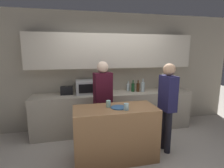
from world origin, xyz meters
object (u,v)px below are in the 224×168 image
bottle_0 (128,87)px  bottle_1 (133,87)px  cup_0 (108,104)px  microwave (88,87)px  toaster (67,90)px  bottle_3 (143,87)px  person_left (103,96)px  cup_1 (126,107)px  plate_on_island (119,107)px  bottle_2 (138,87)px  potted_plant (163,82)px  person_center (167,101)px

bottle_0 → bottle_1: 0.13m
cup_0 → microwave: bearing=102.3°
toaster → bottle_3: bearing=-3.5°
bottle_0 → person_left: bearing=-137.3°
bottle_3 → toaster: bearing=176.5°
cup_1 → bottle_3: bearing=57.6°
plate_on_island → cup_0: cup_0 is taller
bottle_3 → cup_0: size_ratio=2.76×
bottle_2 → plate_on_island: bearing=-124.0°
microwave → person_left: bearing=-68.7°
microwave → potted_plant: potted_plant is taller
bottle_2 → cup_0: bottle_2 is taller
bottle_1 → person_center: 1.12m
microwave → cup_1: 1.42m
bottle_2 → person_center: person_center is taller
potted_plant → plate_on_island: size_ratio=1.52×
toaster → cup_0: size_ratio=2.35×
bottle_1 → bottle_2: bearing=-11.9°
bottle_3 → bottle_2: bearing=160.2°
bottle_1 → bottle_2: same height
bottle_3 → cup_0: bottle_3 is taller
bottle_0 → bottle_3: (0.31, -0.16, 0.03)m
bottle_0 → person_left: 0.98m
bottle_2 → cup_1: 1.44m
bottle_1 → potted_plant: bearing=3.3°
microwave → person_left: 0.66m
toaster → bottle_2: bottle_2 is taller
bottle_1 → toaster: bearing=178.3°
potted_plant → person_left: 1.71m
person_center → potted_plant: bearing=-27.0°
microwave → bottle_0: microwave is taller
bottle_0 → person_center: bearing=-73.5°
bottle_1 → bottle_3: bearing=-15.7°
toaster → plate_on_island: toaster is taller
bottle_1 → plate_on_island: size_ratio=1.04×
potted_plant → bottle_3: bearing=-169.3°
bottle_1 → person_center: size_ratio=0.17×
plate_on_island → cup_1: 0.17m
potted_plant → person_left: (-1.59, -0.61, -0.12)m
bottle_3 → person_left: (-1.03, -0.51, -0.04)m
plate_on_island → bottle_0: bearing=65.9°
potted_plant → bottle_1: potted_plant is taller
plate_on_island → cup_0: (-0.16, 0.08, 0.05)m
bottle_1 → bottle_2: (0.12, -0.02, -0.00)m
microwave → cup_0: microwave is taller
microwave → cup_0: size_ratio=4.70×
potted_plant → bottle_0: (-0.87, 0.05, -0.11)m
person_center → bottle_2: bearing=5.5°
plate_on_island → cup_0: 0.18m
bottle_0 → bottle_2: 0.24m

